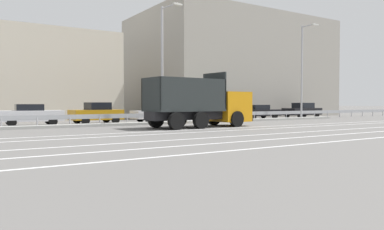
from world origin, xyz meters
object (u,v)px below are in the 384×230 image
at_px(dump_truck, 210,108).
at_px(median_road_sign, 191,105).
at_px(parked_car_2, 31,115).
at_px(parked_car_6, 258,112).
at_px(street_lamp_2, 303,68).
at_px(street_lamp_1, 163,59).
at_px(parked_car_3, 97,113).
at_px(parked_car_7, 302,110).
at_px(parked_car_5, 219,112).
at_px(parked_car_4, 161,113).

xyz_separation_m(dump_truck, median_road_sign, (1.32, 4.41, 0.17)).
bearing_deg(parked_car_2, median_road_sign, 76.46).
bearing_deg(parked_car_6, street_lamp_2, 44.05).
relative_size(dump_truck, street_lamp_1, 0.86).
bearing_deg(median_road_sign, parked_car_2, 163.80).
relative_size(median_road_sign, parked_car_3, 0.67).
bearing_deg(parked_car_6, parked_car_3, -88.59).
height_order(street_lamp_1, parked_car_3, street_lamp_1).
distance_m(parked_car_2, parked_car_3, 4.66).
bearing_deg(street_lamp_2, street_lamp_1, -179.32).
relative_size(street_lamp_1, street_lamp_2, 0.96).
bearing_deg(parked_car_3, parked_car_2, 85.99).
bearing_deg(dump_truck, street_lamp_1, -165.65).
relative_size(street_lamp_1, parked_car_7, 1.77).
distance_m(median_road_sign, parked_car_2, 11.59).
bearing_deg(parked_car_7, parked_car_2, 84.50).
height_order(street_lamp_1, parked_car_7, street_lamp_1).
xyz_separation_m(street_lamp_1, parked_car_3, (-3.86, 3.56, -4.00)).
xyz_separation_m(parked_car_3, parked_car_7, (22.42, -0.51, -0.01)).
distance_m(dump_truck, median_road_sign, 4.61).
xyz_separation_m(street_lamp_2, parked_car_2, (-23.75, 3.37, -4.18)).
bearing_deg(street_lamp_1, parked_car_6, 14.87).
bearing_deg(parked_car_5, street_lamp_2, -114.20).
bearing_deg(parked_car_5, parked_car_6, -91.10).
height_order(parked_car_3, parked_car_4, parked_car_3).
bearing_deg(street_lamp_1, median_road_sign, 7.24).
xyz_separation_m(parked_car_3, parked_car_6, (16.31, -0.26, -0.09)).
xyz_separation_m(parked_car_5, parked_car_6, (5.06, 0.28, -0.02)).
bearing_deg(parked_car_4, street_lamp_2, 78.56).
distance_m(parked_car_2, parked_car_6, 20.97).
xyz_separation_m(street_lamp_1, parked_car_4, (1.36, 3.00, -4.04)).
relative_size(median_road_sign, parked_car_6, 0.59).
bearing_deg(parked_car_2, parked_car_6, 91.97).
bearing_deg(parked_car_2, dump_truck, 54.68).
relative_size(median_road_sign, parked_car_7, 0.54).
relative_size(dump_truck, parked_car_6, 1.67).
relative_size(street_lamp_2, parked_car_4, 1.85).
distance_m(street_lamp_2, parked_car_2, 24.35).
height_order(median_road_sign, parked_car_3, median_road_sign).
distance_m(dump_truck, parked_car_2, 12.43).
distance_m(median_road_sign, street_lamp_2, 13.12).
bearing_deg(dump_truck, parked_car_4, 176.36).
height_order(parked_car_2, parked_car_5, parked_car_2).
bearing_deg(street_lamp_2, parked_car_3, 169.95).
xyz_separation_m(dump_truck, parked_car_5, (6.12, 7.11, -0.52)).
xyz_separation_m(parked_car_2, parked_car_6, (20.97, -0.25, -0.05)).
bearing_deg(parked_car_7, parked_car_5, 85.75).
distance_m(parked_car_3, parked_car_4, 5.26).
bearing_deg(median_road_sign, parked_car_6, 16.80).
xyz_separation_m(street_lamp_2, parked_car_3, (-19.09, 3.38, -4.14)).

